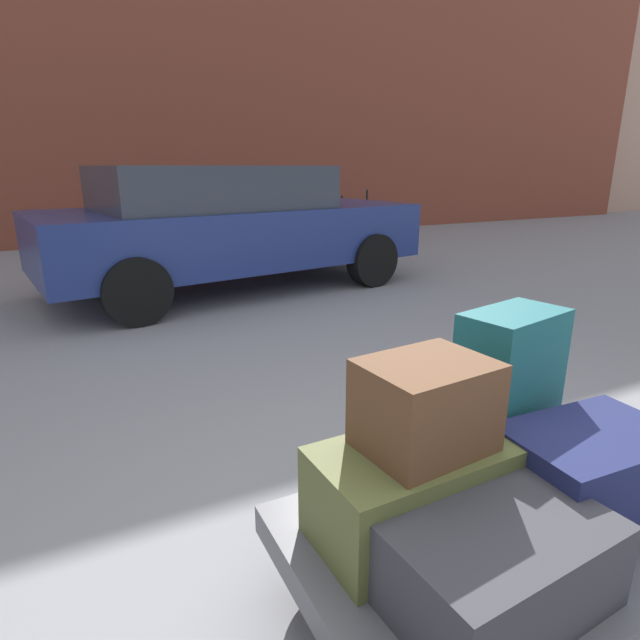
% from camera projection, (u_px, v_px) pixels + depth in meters
% --- Properties ---
extents(ground_plane, '(60.00, 60.00, 0.00)m').
position_uv_depth(ground_plane, '(483.00, 615.00, 1.68)').
color(ground_plane, gray).
extents(building_facade_brick, '(24.00, 1.20, 8.94)m').
position_uv_depth(building_facade_brick, '(208.00, 1.00, 9.88)').
color(building_facade_brick, brown).
rests_on(building_facade_brick, ground_plane).
extents(building_facade_side, '(12.00, 1.00, 8.05)m').
position_uv_depth(building_facade_side, '(600.00, 76.00, 15.40)').
color(building_facade_side, tan).
rests_on(building_facade_side, ground_plane).
extents(luggage_cart, '(1.25, 0.87, 0.34)m').
position_uv_depth(luggage_cart, '(491.00, 547.00, 1.60)').
color(luggage_cart, '#4C4C51').
rests_on(luggage_cart, ground_plane).
extents(duffel_bag_olive_rear_left, '(0.67, 0.36, 0.28)m').
position_uv_depth(duffel_bag_olive_rear_left, '(420.00, 487.00, 1.55)').
color(duffel_bag_olive_rear_left, '#4C5128').
rests_on(duffel_bag_olive_rear_left, luggage_cart).
extents(duffel_bag_navy_front_right, '(0.55, 0.38, 0.29)m').
position_uv_depth(duffel_bag_navy_front_right, '(588.00, 473.00, 1.61)').
color(duffel_bag_navy_front_right, '#191E47').
rests_on(duffel_bag_navy_front_right, luggage_cart).
extents(suitcase_charcoal_rear_right, '(0.59, 0.40, 0.23)m').
position_uv_depth(suitcase_charcoal_rear_right, '(497.00, 562.00, 1.29)').
color(suitcase_charcoal_rear_right, '#2D2D33').
rests_on(suitcase_charcoal_rear_right, luggage_cart).
extents(suitcase_teal_front_left, '(0.42, 0.30, 0.59)m').
position_uv_depth(suitcase_teal_front_left, '(507.00, 389.00, 1.87)').
color(suitcase_teal_front_left, '#144C51').
rests_on(suitcase_teal_front_left, luggage_cart).
extents(duffel_bag_brown_topmost_pile, '(0.38, 0.31, 0.26)m').
position_uv_depth(duffel_bag_brown_topmost_pile, '(425.00, 405.00, 1.47)').
color(duffel_bag_brown_topmost_pile, '#51331E').
rests_on(duffel_bag_brown_topmost_pile, duffel_bag_olive_rear_left).
extents(parked_car, '(4.52, 2.42, 1.42)m').
position_uv_depth(parked_car, '(229.00, 225.00, 5.97)').
color(parked_car, navy).
rests_on(parked_car, ground_plane).
extents(bicycle_leaning, '(1.75, 0.34, 0.96)m').
position_uv_depth(bicycle_leaning, '(350.00, 220.00, 10.31)').
color(bicycle_leaning, black).
rests_on(bicycle_leaning, ground_plane).
extents(bollard_kerb_near, '(0.24, 0.24, 0.74)m').
position_uv_depth(bollard_kerb_near, '(326.00, 231.00, 8.63)').
color(bollard_kerb_near, '#383838').
rests_on(bollard_kerb_near, ground_plane).
extents(bollard_kerb_mid, '(0.24, 0.24, 0.74)m').
position_uv_depth(bollard_kerb_mid, '(397.00, 227.00, 9.25)').
color(bollard_kerb_mid, '#383838').
rests_on(bollard_kerb_mid, ground_plane).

